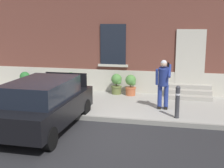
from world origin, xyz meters
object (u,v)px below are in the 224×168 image
at_px(planter_olive, 117,83).
at_px(planter_cream, 71,82).
at_px(hatchback_car_black, 44,103).
at_px(person_on_phone, 163,81).
at_px(planter_charcoal, 25,81).
at_px(bollard_near_person, 177,101).
at_px(planter_terracotta, 131,84).

bearing_deg(planter_olive, planter_cream, -178.68).
xyz_separation_m(hatchback_car_black, planter_olive, (1.28, 4.29, -0.18)).
xyz_separation_m(planter_cream, planter_olive, (2.00, 0.05, 0.00)).
xyz_separation_m(person_on_phone, planter_charcoal, (-6.04, 1.58, -0.54)).
distance_m(bollard_near_person, planter_cream, 5.31).
relative_size(hatchback_car_black, planter_terracotta, 4.75).
bearing_deg(planter_cream, hatchback_car_black, -80.36).
xyz_separation_m(hatchback_car_black, planter_charcoal, (-2.72, 3.94, -0.18)).
height_order(planter_charcoal, planter_terracotta, same).
bearing_deg(planter_terracotta, bollard_near_person, -54.63).
distance_m(planter_cream, planter_terracotta, 2.62).
distance_m(person_on_phone, planter_charcoal, 6.27).
relative_size(bollard_near_person, planter_olive, 1.22).
relative_size(hatchback_car_black, planter_olive, 4.75).
relative_size(hatchback_car_black, bollard_near_person, 3.91).
bearing_deg(planter_olive, planter_charcoal, -175.03).
relative_size(bollard_near_person, planter_cream, 1.22).
height_order(planter_cream, planter_terracotta, same).
bearing_deg(bollard_near_person, planter_olive, 132.13).
relative_size(planter_cream, planter_olive, 1.00).
xyz_separation_m(planter_cream, planter_terracotta, (2.62, -0.05, 0.00)).
xyz_separation_m(hatchback_car_black, planter_cream, (-0.72, 4.24, -0.18)).
bearing_deg(planter_olive, hatchback_car_black, -106.67).
height_order(bollard_near_person, person_on_phone, person_on_phone).
distance_m(planter_charcoal, planter_cream, 2.03).
bearing_deg(planter_charcoal, planter_olive, 4.97).
bearing_deg(person_on_phone, planter_terracotta, 118.35).
xyz_separation_m(hatchback_car_black, person_on_phone, (3.31, 2.35, 0.36)).
bearing_deg(planter_cream, person_on_phone, -25.05).
bearing_deg(planter_terracotta, planter_olive, 170.80).
distance_m(person_on_phone, planter_cream, 4.49).
distance_m(bollard_near_person, person_on_phone, 1.10).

